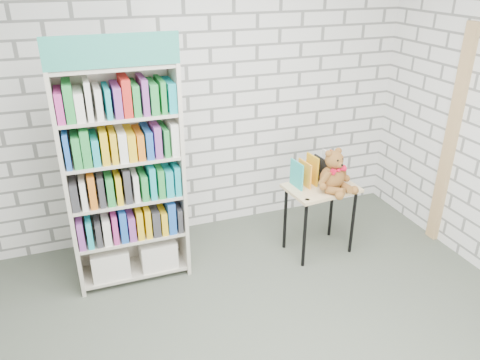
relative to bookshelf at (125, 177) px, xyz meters
name	(u,v)px	position (x,y,z in m)	size (l,w,h in m)	color
room_shell	(275,117)	(0.71, -1.36, 0.82)	(4.52, 4.02, 2.81)	silver
bookshelf	(125,177)	(0.00, 0.00, 0.00)	(0.94, 0.36, 2.10)	beige
display_table	(321,196)	(1.72, -0.21, -0.37)	(0.67, 0.50, 0.68)	#DABB83
table_books	(316,169)	(1.71, -0.11, -0.15)	(0.46, 0.24, 0.26)	#28AFA8
teddy_bear	(334,174)	(1.78, -0.31, -0.13)	(0.35, 0.34, 0.39)	brown
door_trim	(451,140)	(2.94, -0.41, 0.09)	(0.05, 0.12, 2.10)	tan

